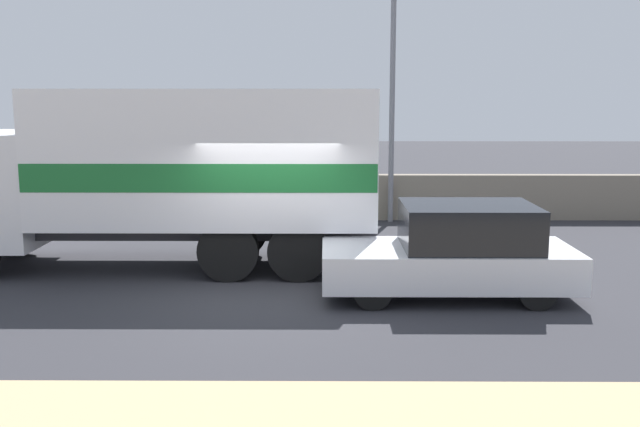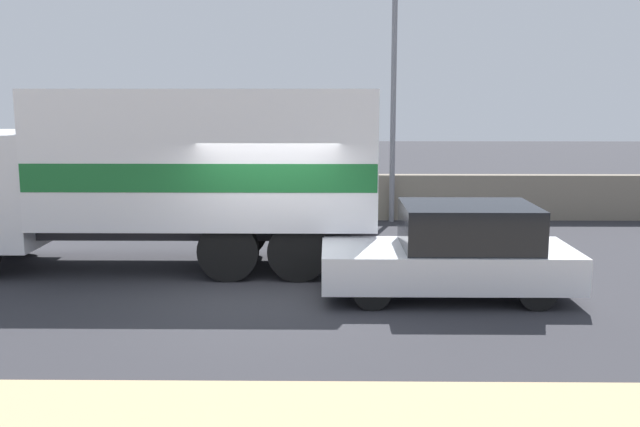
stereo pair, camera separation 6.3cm
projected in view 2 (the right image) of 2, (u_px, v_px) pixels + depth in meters
name	position (u px, v px, depth m)	size (l,w,h in m)	color
ground_plane	(267.00, 293.00, 12.07)	(80.00, 80.00, 0.00)	#2D2D33
stone_wall_backdrop	(290.00, 197.00, 19.20)	(60.00, 0.35, 1.21)	gray
street_lamp	(394.00, 43.00, 18.15)	(0.56, 0.28, 8.13)	slate
box_truck	(169.00, 169.00, 13.61)	(8.46, 2.44, 3.43)	silver
car_hatchback	(454.00, 252.00, 11.82)	(4.16, 1.82, 1.55)	silver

